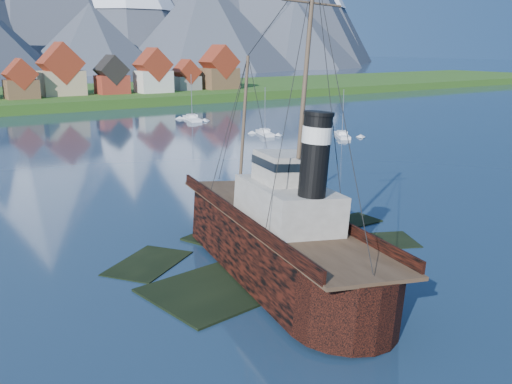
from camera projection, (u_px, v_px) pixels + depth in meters
ground at (267, 263)px, 51.66m from camera, size 1400.00×1400.00×0.00m
shoal at (270, 256)px, 54.43m from camera, size 31.71×21.24×1.14m
tugboat_wreck at (263, 233)px, 49.77m from camera, size 7.74×33.34×26.42m
sailboat_d at (265, 134)px, 125.71m from camera, size 4.36×8.20×10.88m
sailboat_e at (192, 119)px, 150.15m from camera, size 5.24×11.06×12.45m
sailboat_f at (342, 136)px, 122.72m from camera, size 6.37×8.42×10.62m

